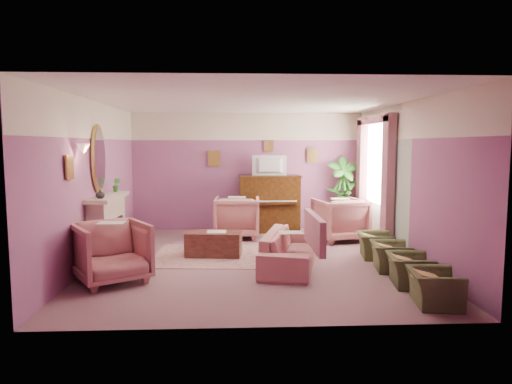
{
  "coord_description": "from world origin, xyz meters",
  "views": [
    {
      "loc": [
        -0.32,
        -7.94,
        2.05
      ],
      "look_at": [
        0.08,
        0.4,
        1.18
      ],
      "focal_mm": 32.0,
      "sensor_mm": 36.0,
      "label": 1
    }
  ],
  "objects_px": {
    "olive_chair_d": "(375,241)",
    "side_table": "(342,217)",
    "coffee_table": "(214,244)",
    "floral_armchair_right": "(340,217)",
    "floral_armchair_front": "(112,249)",
    "television": "(270,164)",
    "olive_chair_a": "(434,282)",
    "floral_armchair_left": "(237,215)",
    "piano": "(269,204)",
    "olive_chair_b": "(410,265)",
    "sofa": "(290,243)",
    "olive_chair_c": "(391,252)"
  },
  "relations": [
    {
      "from": "olive_chair_b",
      "to": "olive_chair_d",
      "type": "distance_m",
      "value": 1.64
    },
    {
      "from": "sofa",
      "to": "floral_armchair_right",
      "type": "height_order",
      "value": "floral_armchair_right"
    },
    {
      "from": "floral_armchair_right",
      "to": "floral_armchair_front",
      "type": "xyz_separation_m",
      "value": [
        -4.08,
        -2.79,
        0.0
      ]
    },
    {
      "from": "olive_chair_d",
      "to": "television",
      "type": "bearing_deg",
      "value": 124.09
    },
    {
      "from": "piano",
      "to": "coffee_table",
      "type": "relative_size",
      "value": 1.4
    },
    {
      "from": "olive_chair_b",
      "to": "olive_chair_c",
      "type": "xyz_separation_m",
      "value": [
        0.0,
        0.82,
        0.0
      ]
    },
    {
      "from": "olive_chair_c",
      "to": "floral_armchair_right",
      "type": "bearing_deg",
      "value": 97.31
    },
    {
      "from": "piano",
      "to": "floral_armchair_front",
      "type": "height_order",
      "value": "piano"
    },
    {
      "from": "floral_armchair_front",
      "to": "side_table",
      "type": "bearing_deg",
      "value": 41.14
    },
    {
      "from": "sofa",
      "to": "floral_armchair_front",
      "type": "distance_m",
      "value": 2.86
    },
    {
      "from": "floral_armchair_left",
      "to": "side_table",
      "type": "bearing_deg",
      "value": 13.44
    },
    {
      "from": "sofa",
      "to": "olive_chair_c",
      "type": "xyz_separation_m",
      "value": [
        1.61,
        -0.28,
        -0.11
      ]
    },
    {
      "from": "olive_chair_b",
      "to": "side_table",
      "type": "distance_m",
      "value": 4.18
    },
    {
      "from": "television",
      "to": "olive_chair_a",
      "type": "xyz_separation_m",
      "value": [
        1.73,
        -5.01,
        -1.3
      ]
    },
    {
      "from": "olive_chair_b",
      "to": "side_table",
      "type": "relative_size",
      "value": 1.0
    },
    {
      "from": "floral_armchair_front",
      "to": "side_table",
      "type": "distance_m",
      "value": 5.79
    },
    {
      "from": "piano",
      "to": "olive_chair_b",
      "type": "bearing_deg",
      "value": -67.84
    },
    {
      "from": "coffee_table",
      "to": "olive_chair_d",
      "type": "xyz_separation_m",
      "value": [
        2.93,
        -0.25,
        0.08
      ]
    },
    {
      "from": "television",
      "to": "floral_armchair_front",
      "type": "height_order",
      "value": "television"
    },
    {
      "from": "piano",
      "to": "side_table",
      "type": "bearing_deg",
      "value": -2.31
    },
    {
      "from": "sofa",
      "to": "floral_armchair_front",
      "type": "height_order",
      "value": "floral_armchair_front"
    },
    {
      "from": "floral_armchair_left",
      "to": "olive_chair_d",
      "type": "distance_m",
      "value": 3.17
    },
    {
      "from": "floral_armchair_right",
      "to": "olive_chair_d",
      "type": "height_order",
      "value": "floral_armchair_right"
    },
    {
      "from": "floral_armchair_left",
      "to": "floral_armchair_right",
      "type": "bearing_deg",
      "value": -11.09
    },
    {
      "from": "sofa",
      "to": "olive_chair_a",
      "type": "height_order",
      "value": "sofa"
    },
    {
      "from": "olive_chair_d",
      "to": "side_table",
      "type": "xyz_separation_m",
      "value": [
        -0.02,
        2.53,
        0.05
      ]
    },
    {
      "from": "olive_chair_a",
      "to": "piano",
      "type": "bearing_deg",
      "value": 108.85
    },
    {
      "from": "coffee_table",
      "to": "olive_chair_b",
      "type": "relative_size",
      "value": 1.44
    },
    {
      "from": "floral_armchair_left",
      "to": "television",
      "type": "bearing_deg",
      "value": 38.6
    },
    {
      "from": "television",
      "to": "olive_chair_b",
      "type": "bearing_deg",
      "value": -67.6
    },
    {
      "from": "olive_chair_b",
      "to": "olive_chair_a",
      "type": "bearing_deg",
      "value": -90.0
    },
    {
      "from": "floral_armchair_front",
      "to": "olive_chair_d",
      "type": "bearing_deg",
      "value": 16.23
    },
    {
      "from": "olive_chair_b",
      "to": "olive_chair_c",
      "type": "bearing_deg",
      "value": 90.0
    },
    {
      "from": "olive_chair_a",
      "to": "olive_chair_c",
      "type": "height_order",
      "value": "same"
    },
    {
      "from": "television",
      "to": "olive_chair_a",
      "type": "relative_size",
      "value": 1.15
    },
    {
      "from": "olive_chair_a",
      "to": "olive_chair_b",
      "type": "xyz_separation_m",
      "value": [
        0.0,
        0.82,
        0.0
      ]
    },
    {
      "from": "sofa",
      "to": "floral_armchair_front",
      "type": "bearing_deg",
      "value": -165.14
    },
    {
      "from": "piano",
      "to": "olive_chair_a",
      "type": "height_order",
      "value": "piano"
    },
    {
      "from": "floral_armchair_front",
      "to": "piano",
      "type": "bearing_deg",
      "value": 55.68
    },
    {
      "from": "television",
      "to": "olive_chair_a",
      "type": "distance_m",
      "value": 5.46
    },
    {
      "from": "floral_armchair_right",
      "to": "floral_armchair_front",
      "type": "relative_size",
      "value": 1.0
    },
    {
      "from": "floral_armchair_left",
      "to": "olive_chair_a",
      "type": "height_order",
      "value": "floral_armchair_left"
    },
    {
      "from": "floral_armchair_left",
      "to": "floral_armchair_right",
      "type": "xyz_separation_m",
      "value": [
        2.19,
        -0.43,
        0.0
      ]
    },
    {
      "from": "floral_armchair_front",
      "to": "olive_chair_b",
      "type": "distance_m",
      "value": 4.4
    },
    {
      "from": "floral_armchair_left",
      "to": "side_table",
      "type": "distance_m",
      "value": 2.55
    },
    {
      "from": "floral_armchair_right",
      "to": "sofa",
      "type": "bearing_deg",
      "value": -122.61
    },
    {
      "from": "piano",
      "to": "coffee_table",
      "type": "xyz_separation_m",
      "value": [
        -1.2,
        -2.36,
        -0.43
      ]
    },
    {
      "from": "olive_chair_b",
      "to": "side_table",
      "type": "bearing_deg",
      "value": 90.23
    },
    {
      "from": "television",
      "to": "olive_chair_a",
      "type": "height_order",
      "value": "television"
    },
    {
      "from": "piano",
      "to": "olive_chair_a",
      "type": "relative_size",
      "value": 2.01
    }
  ]
}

